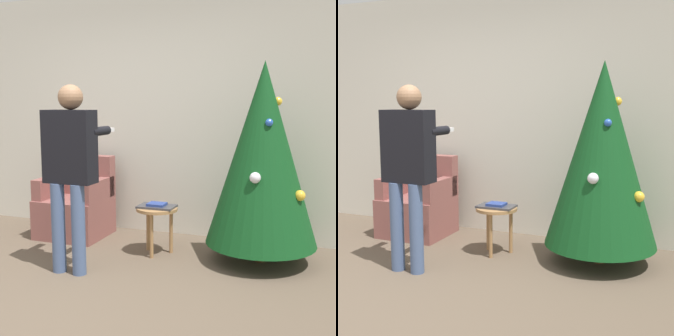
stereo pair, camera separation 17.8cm
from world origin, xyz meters
The scene contains 8 objects.
ground_plane centered at (0.00, 0.00, 0.00)m, with size 14.00×14.00×0.00m, color brown.
wall_back centered at (0.00, 2.23, 1.35)m, with size 8.00×0.06×2.70m.
christmas_tree centered at (1.37, 1.58, 1.02)m, with size 1.03×1.03×1.86m.
armchair centered at (-0.72, 1.76, 0.33)m, with size 0.71×0.65×0.88m.
person_standing centered at (-0.16, 0.76, 0.99)m, with size 0.46×0.57×1.64m.
side_stool centered at (0.37, 1.45, 0.39)m, with size 0.41×0.41×0.47m.
laptop centered at (0.37, 1.45, 0.48)m, with size 0.36×0.23×0.02m.
book centered at (0.37, 1.45, 0.50)m, with size 0.17×0.15×0.02m.
Camera 2 is at (2.16, -2.65, 1.51)m, focal length 50.00 mm.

